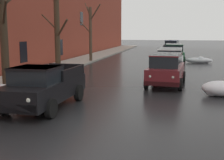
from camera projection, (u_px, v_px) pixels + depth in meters
left_sidewalk_slab at (49, 70)px, 23.86m from camera, size 3.15×80.00×0.14m
snow_bank_along_left_kerb at (220, 89)px, 14.70m from camera, size 1.84×1.33×0.73m
snow_bank_mid_block_left at (4, 93)px, 13.60m from camera, size 1.64×0.97×0.76m
snow_bank_far_right_pile at (200, 60)px, 29.73m from camera, size 2.60×0.93×0.64m
bare_tree_second_along_sidewalk at (3, 33)px, 15.26m from camera, size 3.25×2.92×5.84m
bare_tree_mid_block at (57, 32)px, 21.99m from camera, size 2.82×2.33×6.45m
bare_tree_far_down_block at (90, 32)px, 30.24m from camera, size 2.54×2.35×5.95m
pickup_truck_black_approaching_near_lane at (43, 87)px, 12.35m from camera, size 2.21×4.93×1.76m
suv_maroon_parked_kerbside_close at (166, 68)px, 17.43m from camera, size 2.23×4.59×1.82m
suv_white_parked_kerbside_mid at (170, 60)px, 22.74m from camera, size 2.18×4.85×1.82m
suv_green_parked_far_down_block at (174, 52)px, 30.37m from camera, size 2.21×4.46×1.82m
sedan_grey_queued_behind_truck at (170, 51)px, 36.19m from camera, size 1.99×3.89×1.42m
suv_darkblue_at_far_intersection at (172, 46)px, 42.17m from camera, size 2.33×4.44×1.82m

